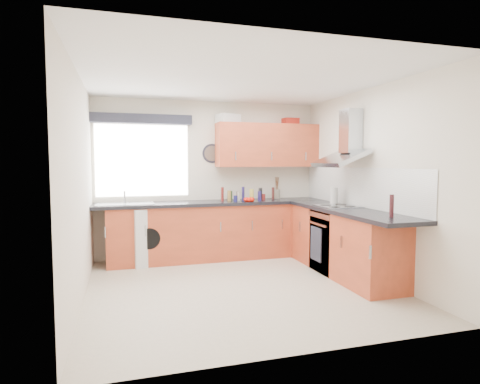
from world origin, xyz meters
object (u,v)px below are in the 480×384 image
object	(u,v)px
upper_cabinets	(268,145)
washing_machine	(148,235)
oven	(337,241)
extractor_hood	(345,144)

from	to	relation	value
upper_cabinets	washing_machine	size ratio (longest dim) A/B	2.01
oven	upper_cabinets	distance (m)	1.99
upper_cabinets	washing_machine	distance (m)	2.39
upper_cabinets	extractor_hood	bearing A→B (deg)	-63.87
extractor_hood	washing_machine	distance (m)	3.17
oven	upper_cabinets	world-z (taller)	upper_cabinets
oven	extractor_hood	size ratio (longest dim) A/B	1.09
oven	extractor_hood	bearing A→B (deg)	-0.00
washing_machine	oven	bearing A→B (deg)	-43.41
upper_cabinets	oven	bearing A→B (deg)	-67.46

